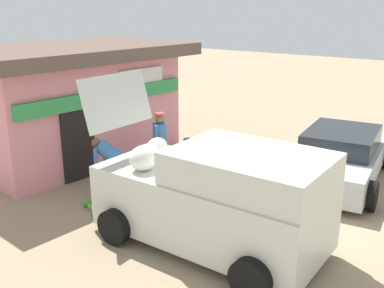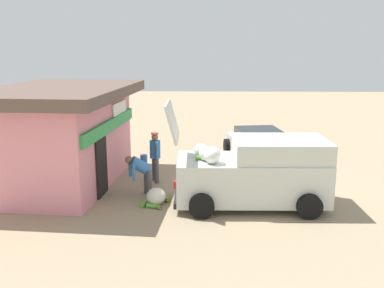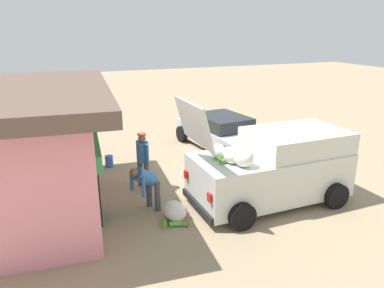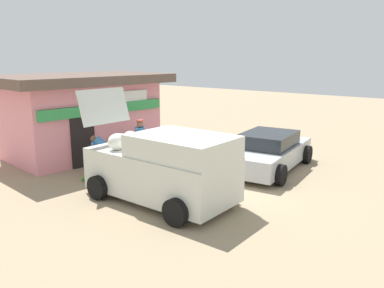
# 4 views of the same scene
# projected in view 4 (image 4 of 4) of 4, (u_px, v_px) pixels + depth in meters

# --- Properties ---
(ground_plane) EXTENTS (60.00, 60.00, 0.00)m
(ground_plane) POSITION_uv_depth(u_px,v_px,m) (204.00, 191.00, 11.08)
(ground_plane) COLOR #9E896B
(storefront_bar) EXTENTS (6.53, 4.51, 3.10)m
(storefront_bar) POSITION_uv_depth(u_px,v_px,m) (82.00, 113.00, 14.94)
(storefront_bar) COLOR pink
(storefront_bar) RESTS_ON ground_plane
(delivery_van) EXTENTS (2.27, 4.37, 2.86)m
(delivery_van) POSITION_uv_depth(u_px,v_px,m) (163.00, 167.00, 10.14)
(delivery_van) COLOR silver
(delivery_van) RESTS_ON ground_plane
(parked_sedan) EXTENTS (4.46, 2.59, 1.26)m
(parked_sedan) POSITION_uv_depth(u_px,v_px,m) (268.00, 152.00, 13.18)
(parked_sedan) COLOR #B2B7BC
(parked_sedan) RESTS_ON ground_plane
(vendor_standing) EXTENTS (0.54, 0.43, 1.63)m
(vendor_standing) POSITION_uv_depth(u_px,v_px,m) (140.00, 140.00, 13.52)
(vendor_standing) COLOR #4C4C51
(vendor_standing) RESTS_ON ground_plane
(customer_bending) EXTENTS (0.68, 0.77, 1.24)m
(customer_bending) POSITION_uv_depth(u_px,v_px,m) (104.00, 150.00, 12.67)
(customer_bending) COLOR #4C4C51
(customer_bending) RESTS_ON ground_plane
(unloaded_banana_pile) EXTENTS (0.88, 0.82, 0.45)m
(unloaded_banana_pile) POSITION_uv_depth(u_px,v_px,m) (97.00, 175.00, 11.96)
(unloaded_banana_pile) COLOR silver
(unloaded_banana_pile) RESTS_ON ground_plane
(paint_bucket) EXTENTS (0.26, 0.26, 0.38)m
(paint_bucket) POSITION_uv_depth(u_px,v_px,m) (166.00, 147.00, 15.62)
(paint_bucket) COLOR blue
(paint_bucket) RESTS_ON ground_plane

